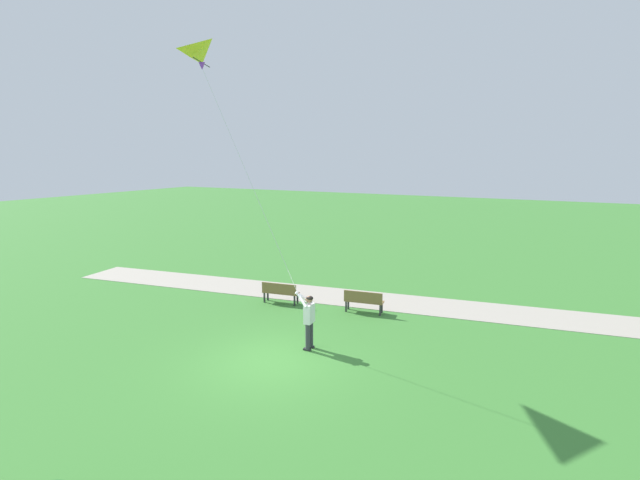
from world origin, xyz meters
TOP-DOWN VIEW (x-y plane):
  - ground_plane at (0.00, 0.00)m, footprint 120.00×120.00m
  - walkway_path at (-7.14, 2.00)m, footprint 7.03×32.01m
  - person_kite_flyer at (-1.33, 0.53)m, footprint 0.52×0.62m
  - flying_kite at (-1.21, -2.77)m, footprint 1.79×3.60m
  - park_bench_near_walkway at (-4.76, -2.70)m, footprint 0.65×1.55m
  - park_bench_far_walkway at (-5.27, 0.76)m, footprint 0.65×1.55m

SIDE VIEW (x-z plane):
  - ground_plane at x=0.00m, z-range 0.00..0.00m
  - walkway_path at x=-7.14m, z-range 0.00..0.02m
  - park_bench_near_walkway at x=-4.76m, z-range 0.07..0.95m
  - park_bench_far_walkway at x=-5.27m, z-range 0.07..0.95m
  - person_kite_flyer at x=-1.33m, z-range 0.13..1.96m
  - flying_kite at x=-1.21m, z-range 5.17..12.77m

